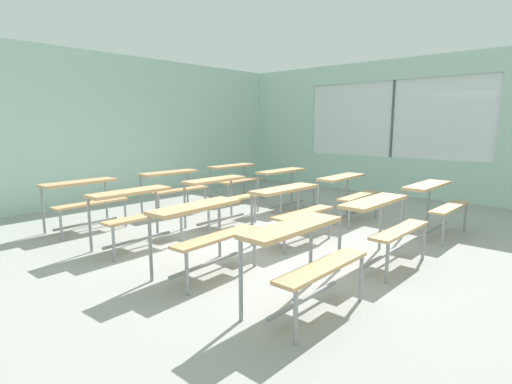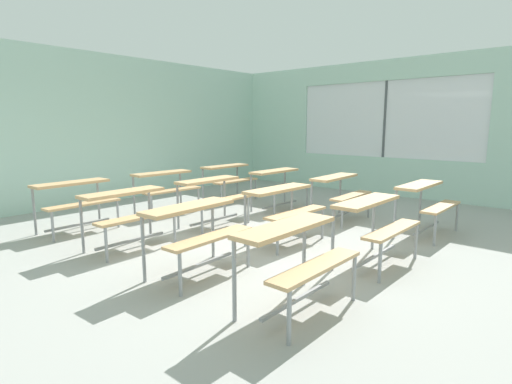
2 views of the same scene
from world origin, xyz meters
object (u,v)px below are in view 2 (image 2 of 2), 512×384
(desk_bench_r1c0, at_px, (196,223))
(desk_bench_r1c2, at_px, (340,187))
(desk_bench_r2c0, at_px, (128,205))
(desk_bench_r2c2, at_px, (279,180))
(desk_bench_r3c0, at_px, (75,194))
(desk_bench_r3c1, at_px, (166,182))
(desk_bench_r3c2, at_px, (229,174))
(desk_bench_r0c0, at_px, (296,247))
(desk_bench_r2c1, at_px, (213,191))
(desk_bench_r0c2, at_px, (427,197))
(desk_bench_r0c1, at_px, (375,216))
(desk_bench_r1c1, at_px, (284,202))

(desk_bench_r1c0, xyz_separation_m, desk_bench_r1c2, (3.17, 0.06, 0.00))
(desk_bench_r2c0, xyz_separation_m, desk_bench_r2c2, (3.16, -0.01, 0.00))
(desk_bench_r3c0, relative_size, desk_bench_r3c1, 1.00)
(desk_bench_r2c2, distance_m, desk_bench_r3c2, 1.33)
(desk_bench_r0c0, height_order, desk_bench_r3c2, same)
(desk_bench_r2c2, relative_size, desk_bench_r3c1, 0.99)
(desk_bench_r2c1, bearing_deg, desk_bench_r0c2, -58.31)
(desk_bench_r0c2, relative_size, desk_bench_r2c2, 1.00)
(desk_bench_r0c1, relative_size, desk_bench_r3c2, 1.00)
(desk_bench_r2c2, height_order, desk_bench_r3c0, same)
(desk_bench_r0c0, xyz_separation_m, desk_bench_r3c1, (1.60, 4.01, 0.00))
(desk_bench_r0c1, bearing_deg, desk_bench_r1c2, 40.37)
(desk_bench_r2c0, bearing_deg, desk_bench_r2c1, -0.25)
(desk_bench_r0c1, relative_size, desk_bench_r3c0, 0.98)
(desk_bench_r1c0, bearing_deg, desk_bench_r1c1, -2.45)
(desk_bench_r1c2, relative_size, desk_bench_r2c0, 1.01)
(desk_bench_r2c0, bearing_deg, desk_bench_r0c1, -61.61)
(desk_bench_r1c1, height_order, desk_bench_r2c0, same)
(desk_bench_r2c1, height_order, desk_bench_r3c1, same)
(desk_bench_r1c0, distance_m, desk_bench_r2c1, 2.07)
(desk_bench_r1c2, relative_size, desk_bench_r3c2, 1.01)
(desk_bench_r1c1, bearing_deg, desk_bench_r3c1, 90.52)
(desk_bench_r3c0, bearing_deg, desk_bench_r3c1, -2.19)
(desk_bench_r0c0, bearing_deg, desk_bench_r1c1, 39.77)
(desk_bench_r0c2, xyz_separation_m, desk_bench_r2c2, (-0.03, 2.68, 0.00))
(desk_bench_r1c1, relative_size, desk_bench_r2c1, 1.01)
(desk_bench_r2c1, bearing_deg, desk_bench_r3c1, 86.95)
(desk_bench_r0c0, height_order, desk_bench_r1c0, same)
(desk_bench_r2c1, bearing_deg, desk_bench_r0c1, -89.74)
(desk_bench_r2c1, relative_size, desk_bench_r2c2, 0.99)
(desk_bench_r3c0, bearing_deg, desk_bench_r2c0, -89.76)
(desk_bench_r1c1, height_order, desk_bench_r2c1, same)
(desk_bench_r3c1, bearing_deg, desk_bench_r0c1, -88.85)
(desk_bench_r0c1, relative_size, desk_bench_r2c1, 1.00)
(desk_bench_r0c1, bearing_deg, desk_bench_r3c1, 89.59)
(desk_bench_r0c1, bearing_deg, desk_bench_r1c0, 140.36)
(desk_bench_r2c1, distance_m, desk_bench_r2c2, 1.65)
(desk_bench_r0c1, xyz_separation_m, desk_bench_r1c0, (-1.55, 1.30, 0.00))
(desk_bench_r3c2, bearing_deg, desk_bench_r2c2, -89.47)
(desk_bench_r2c2, bearing_deg, desk_bench_r3c1, 140.35)
(desk_bench_r1c1, bearing_deg, desk_bench_r0c1, -89.02)
(desk_bench_r2c0, xyz_separation_m, desk_bench_r3c0, (-0.06, 1.34, 0.00))
(desk_bench_r0c0, xyz_separation_m, desk_bench_r3c2, (3.19, 3.98, 0.00))
(desk_bench_r3c0, bearing_deg, desk_bench_r0c2, -53.46)
(desk_bench_r0c0, height_order, desk_bench_r0c1, same)
(desk_bench_r3c2, bearing_deg, desk_bench_r0c0, -127.75)
(desk_bench_r2c2, bearing_deg, desk_bench_r3c2, 90.59)
(desk_bench_r0c0, xyz_separation_m, desk_bench_r0c2, (3.21, -0.03, 0.00))
(desk_bench_r0c0, distance_m, desk_bench_r1c1, 2.03)
(desk_bench_r0c1, xyz_separation_m, desk_bench_r2c1, (-0.01, 2.70, 0.00))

